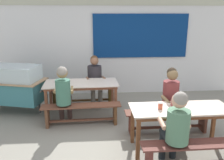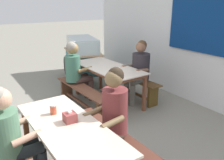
{
  "view_description": "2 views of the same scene",
  "coord_description": "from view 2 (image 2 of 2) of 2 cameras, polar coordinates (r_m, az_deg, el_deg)",
  "views": [
    {
      "loc": [
        -0.53,
        -4.02,
        2.28
      ],
      "look_at": [
        -0.23,
        0.56,
        0.98
      ],
      "focal_mm": 37.58,
      "sensor_mm": 36.0,
      "label": 1
    },
    {
      "loc": [
        2.99,
        -1.3,
        2.04
      ],
      "look_at": [
        0.11,
        0.6,
        0.87
      ],
      "focal_mm": 38.16,
      "sensor_mm": 36.0,
      "label": 2
    }
  ],
  "objects": [
    {
      "name": "person_center_facing",
      "position": [
        4.87,
        6.49,
        2.98
      ],
      "size": [
        0.5,
        0.56,
        1.28
      ],
      "color": "#69665C",
      "rests_on": "ground_plane"
    },
    {
      "name": "ground_plane",
      "position": [
        3.85,
        -8.64,
        -13.58
      ],
      "size": [
        40.0,
        40.0,
        0.0
      ],
      "primitive_type": "plane",
      "color": "gray"
    },
    {
      "name": "person_left_back_turned",
      "position": [
        4.83,
        -8.56,
        2.75
      ],
      "size": [
        0.43,
        0.56,
        1.28
      ],
      "color": "#44302D",
      "rests_on": "ground_plane"
    },
    {
      "name": "person_near_front",
      "position": [
        2.74,
        -23.12,
        -11.63
      ],
      "size": [
        0.45,
        0.56,
        1.26
      ],
      "color": "#20262A",
      "rests_on": "ground_plane"
    },
    {
      "name": "condiment_jar",
      "position": [
        2.89,
        -13.9,
        -6.84
      ],
      "size": [
        0.07,
        0.07,
        0.12
      ],
      "color": "#D25639",
      "rests_on": "dining_table_near"
    },
    {
      "name": "bench_far_front",
      "position": [
        4.63,
        -7.04,
        -3.48
      ],
      "size": [
        1.67,
        0.36,
        0.45
      ],
      "color": "brown",
      "rests_on": "ground_plane"
    },
    {
      "name": "bench_far_back",
      "position": [
        5.27,
        4.3,
        -0.77
      ],
      "size": [
        1.67,
        0.36,
        0.45
      ],
      "color": "brown",
      "rests_on": "ground_plane"
    },
    {
      "name": "food_cart",
      "position": [
        6.29,
        -7.06,
        5.85
      ],
      "size": [
        1.85,
        1.14,
        1.13
      ],
      "color": "teal",
      "rests_on": "ground_plane"
    },
    {
      "name": "backdrop_wall",
      "position": [
        5.02,
        20.22,
        10.5
      ],
      "size": [
        6.88,
        0.23,
        2.71
      ],
      "color": "silver",
      "rests_on": "ground_plane"
    },
    {
      "name": "bench_near_back",
      "position": [
        3.12,
        0.41,
        -15.33
      ],
      "size": [
        1.71,
        0.34,
        0.45
      ],
      "color": "#512A1F",
      "rests_on": "ground_plane"
    },
    {
      "name": "dining_table_near",
      "position": [
        2.67,
        -10.35,
        -12.24
      ],
      "size": [
        1.7,
        0.68,
        0.76
      ],
      "color": "beige",
      "rests_on": "ground_plane"
    },
    {
      "name": "dining_table_far",
      "position": [
        4.8,
        -1.02,
        2.31
      ],
      "size": [
        1.71,
        0.83,
        0.76
      ],
      "color": "beige",
      "rests_on": "ground_plane"
    },
    {
      "name": "person_right_near_table",
      "position": [
        2.83,
        -0.46,
        -8.58
      ],
      "size": [
        0.45,
        0.58,
        1.32
      ],
      "color": "#4D3B31",
      "rests_on": "ground_plane"
    },
    {
      "name": "tissue_box",
      "position": [
        2.68,
        -10.05,
        -8.77
      ],
      "size": [
        0.13,
        0.13,
        0.13
      ],
      "color": "brown",
      "rests_on": "dining_table_near"
    }
  ]
}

